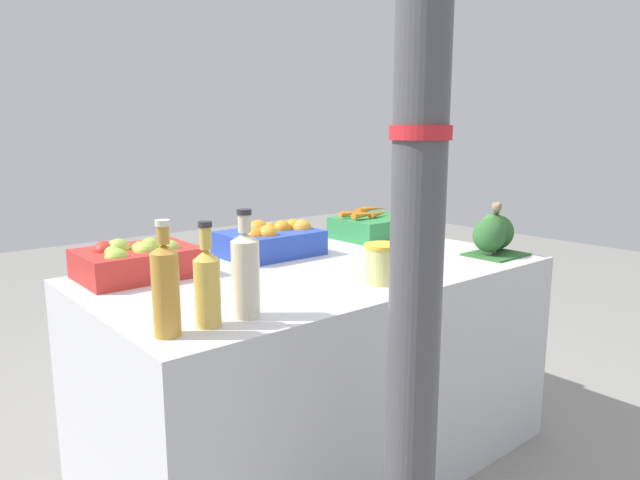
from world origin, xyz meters
TOP-DOWN VIEW (x-y plane):
  - ground_plane at (0.00, 0.00)m, footprint 10.00×10.00m
  - market_table at (0.00, 0.00)m, footprint 1.61×0.90m
  - support_pole at (-0.35, -0.75)m, footprint 0.13×0.13m
  - apple_crate at (-0.56, 0.28)m, footprint 0.37×0.28m
  - orange_crate at (-0.01, 0.29)m, footprint 0.37×0.28m
  - carrot_crate at (0.58, 0.29)m, footprint 0.37×0.28m
  - broccoli_pile at (0.68, -0.26)m, footprint 0.25×0.21m
  - juice_bottle_amber at (-0.73, -0.31)m, footprint 0.07×0.07m
  - juice_bottle_golden at (-0.62, -0.31)m, footprint 0.07×0.07m
  - juice_bottle_cloudy at (-0.51, -0.31)m, footprint 0.07×0.07m
  - pickle_jar at (0.02, -0.29)m, footprint 0.12×0.12m
  - sparrow_bird at (0.67, -0.28)m, footprint 0.11×0.10m

SIDE VIEW (x-z plane):
  - ground_plane at x=0.00m, z-range 0.00..0.00m
  - market_table at x=0.00m, z-range 0.00..0.74m
  - carrot_crate at x=0.58m, z-range 0.73..0.86m
  - apple_crate at x=-0.56m, z-range 0.73..0.87m
  - orange_crate at x=-0.01m, z-range 0.73..0.87m
  - pickle_jar at x=0.02m, z-range 0.74..0.87m
  - broccoli_pile at x=0.68m, z-range 0.74..0.90m
  - juice_bottle_golden at x=-0.62m, z-range 0.72..0.98m
  - juice_bottle_amber at x=-0.73m, z-range 0.72..1.00m
  - juice_bottle_cloudy at x=-0.51m, z-range 0.72..1.00m
  - sparrow_bird at x=0.67m, z-range 0.91..0.96m
  - support_pole at x=-0.35m, z-range 0.00..2.21m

